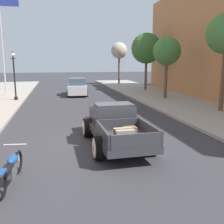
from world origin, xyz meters
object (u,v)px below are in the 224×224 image
(car_background_silver, at_px, (77,87))
(street_lamp_far, at_px, (14,72))
(flagpole, at_px, (4,32))
(motorcycle_parked, at_px, (11,169))
(street_tree_second, at_px, (167,52))
(hotrod_truck_gunmetal, at_px, (114,124))
(street_tree_third, at_px, (146,48))
(street_tree_farthest, at_px, (119,51))

(car_background_silver, relative_size, street_lamp_far, 1.14)
(car_background_silver, xyz_separation_m, flagpole, (-6.34, 0.61, 5.00))
(motorcycle_parked, distance_m, street_tree_second, 17.25)
(hotrod_truck_gunmetal, distance_m, street_tree_third, 19.01)
(street_lamp_far, relative_size, street_tree_third, 0.63)
(hotrod_truck_gunmetal, xyz_separation_m, street_tree_second, (6.92, 10.51, 3.24))
(street_tree_third, relative_size, street_tree_farthest, 1.06)
(street_lamp_far, height_order, street_tree_farthest, street_tree_farthest)
(hotrod_truck_gunmetal, relative_size, street_tree_third, 0.82)
(motorcycle_parked, relative_size, flagpole, 0.23)
(hotrod_truck_gunmetal, relative_size, car_background_silver, 1.13)
(motorcycle_parked, distance_m, car_background_silver, 18.24)
(car_background_silver, bearing_deg, hotrod_truck_gunmetal, -89.38)
(street_tree_farthest, bearing_deg, street_tree_second, -89.10)
(street_tree_second, distance_m, street_tree_farthest, 15.17)
(street_tree_farthest, bearing_deg, motorcycle_parked, -109.55)
(street_lamp_far, height_order, street_tree_second, street_tree_second)
(hotrod_truck_gunmetal, height_order, motorcycle_parked, hotrod_truck_gunmetal)
(motorcycle_parked, bearing_deg, hotrod_truck_gunmetal, 39.37)
(hotrod_truck_gunmetal, relative_size, motorcycle_parked, 2.35)
(flagpole, relative_size, street_tree_second, 1.82)
(car_background_silver, distance_m, flagpole, 8.10)
(motorcycle_parked, relative_size, street_tree_third, 0.35)
(hotrod_truck_gunmetal, height_order, flagpole, flagpole)
(car_background_silver, relative_size, street_tree_farthest, 0.77)
(flagpole, distance_m, street_tree_third, 14.13)
(street_tree_second, bearing_deg, car_background_silver, 146.93)
(motorcycle_parked, height_order, street_tree_third, street_tree_third)
(motorcycle_parked, xyz_separation_m, street_tree_farthest, (10.11, 28.48, 4.23))
(hotrod_truck_gunmetal, relative_size, street_tree_second, 0.99)
(street_lamp_far, height_order, street_tree_third, street_tree_third)
(car_background_silver, bearing_deg, flagpole, 174.54)
(car_background_silver, bearing_deg, street_tree_farthest, 57.01)
(street_lamp_far, distance_m, street_tree_second, 12.48)
(street_tree_third, bearing_deg, hotrod_truck_gunmetal, -113.83)
(flagpole, bearing_deg, street_tree_second, -21.24)
(street_tree_second, relative_size, street_tree_third, 0.83)
(hotrod_truck_gunmetal, relative_size, flagpole, 0.54)
(street_lamp_far, distance_m, street_tree_third, 13.96)
(street_tree_second, height_order, street_tree_third, street_tree_third)
(flagpole, bearing_deg, street_lamp_far, -72.49)
(hotrod_truck_gunmetal, bearing_deg, street_tree_third, 66.17)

